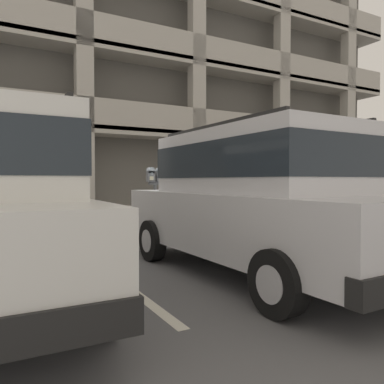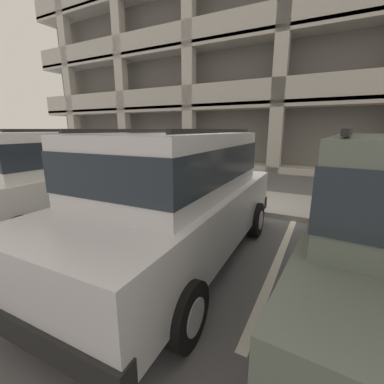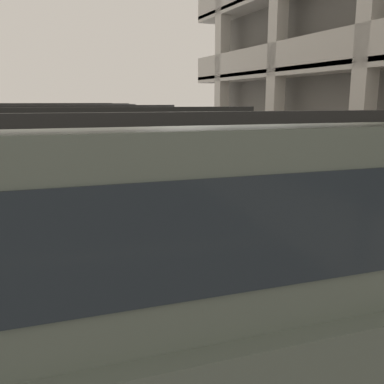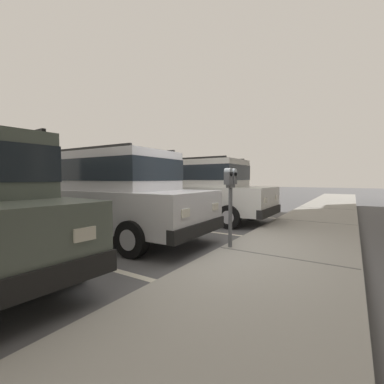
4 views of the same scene
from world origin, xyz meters
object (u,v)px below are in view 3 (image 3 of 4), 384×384
red_sedan (54,155)px  silver_suv (47,190)px  dark_hatchback (93,286)px  parking_meter_near (250,162)px

red_sedan → silver_suv: bearing=-6.6°
silver_suv → dark_hatchback: bearing=-1.4°
red_sedan → parking_meter_near: bearing=39.2°
silver_suv → dark_hatchback: 2.82m
dark_hatchback → parking_meter_near: (-3.12, 2.85, 0.11)m
dark_hatchback → parking_meter_near: dark_hatchback is taller
parking_meter_near → dark_hatchback: bearing=-42.4°
silver_suv → dark_hatchback: size_ratio=0.98×
dark_hatchback → parking_meter_near: 4.22m
silver_suv → parking_meter_near: 2.86m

